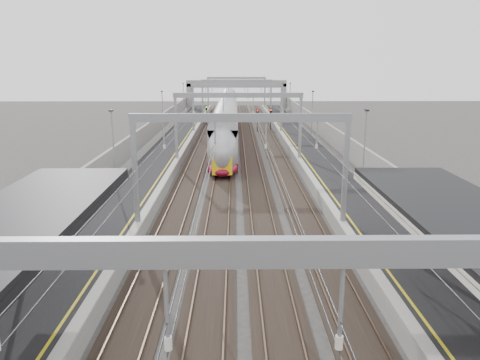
{
  "coord_description": "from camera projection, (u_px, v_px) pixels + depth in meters",
  "views": [
    {
      "loc": [
        -0.32,
        -5.25,
        10.4
      ],
      "look_at": [
        0.0,
        25.01,
        2.86
      ],
      "focal_mm": 35.0,
      "sensor_mm": 36.0,
      "label": 1
    }
  ],
  "objects": [
    {
      "name": "platform_left",
      "position": [
        165.0,
        157.0,
        51.07
      ],
      "size": [
        4.0,
        120.0,
        1.0
      ],
      "primitive_type": "cube",
      "color": "black",
      "rests_on": "ground"
    },
    {
      "name": "platform_right",
      "position": [
        311.0,
        157.0,
        51.23
      ],
      "size": [
        4.0,
        120.0,
        1.0
      ],
      "primitive_type": "cube",
      "color": "black",
      "rests_on": "ground"
    },
    {
      "name": "tracks",
      "position": [
        238.0,
        161.0,
        51.26
      ],
      "size": [
        11.4,
        140.0,
        0.2
      ],
      "color": "black",
      "rests_on": "ground"
    },
    {
      "name": "overhead_line",
      "position": [
        238.0,
        100.0,
        56.21
      ],
      "size": [
        13.0,
        140.0,
        6.6
      ],
      "color": "gray",
      "rests_on": "platform_left"
    },
    {
      "name": "overbridge",
      "position": [
        236.0,
        87.0,
        103.36
      ],
      "size": [
        22.0,
        2.2,
        6.9
      ],
      "color": "gray",
      "rests_on": "ground"
    },
    {
      "name": "wall_left",
      "position": [
        135.0,
        147.0,
        50.77
      ],
      "size": [
        0.3,
        120.0,
        3.2
      ],
      "primitive_type": "cube",
      "color": "gray",
      "rests_on": "ground"
    },
    {
      "name": "wall_right",
      "position": [
        341.0,
        147.0,
        51.0
      ],
      "size": [
        0.3,
        120.0,
        3.2
      ],
      "primitive_type": "cube",
      "color": "gray",
      "rests_on": "ground"
    },
    {
      "name": "train",
      "position": [
        227.0,
        123.0,
        65.96
      ],
      "size": [
        2.91,
        53.06,
        4.6
      ],
      "color": "maroon",
      "rests_on": "ground"
    },
    {
      "name": "signal_green",
      "position": [
        207.0,
        112.0,
        79.92
      ],
      "size": [
        0.32,
        0.32,
        3.48
      ],
      "color": "black",
      "rests_on": "ground"
    },
    {
      "name": "signal_red_near",
      "position": [
        257.0,
        116.0,
        73.61
      ],
      "size": [
        0.32,
        0.32,
        3.48
      ],
      "color": "black",
      "rests_on": "ground"
    },
    {
      "name": "signal_red_far",
      "position": [
        271.0,
        115.0,
        74.69
      ],
      "size": [
        0.32,
        0.32,
        3.48
      ],
      "color": "black",
      "rests_on": "ground"
    }
  ]
}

